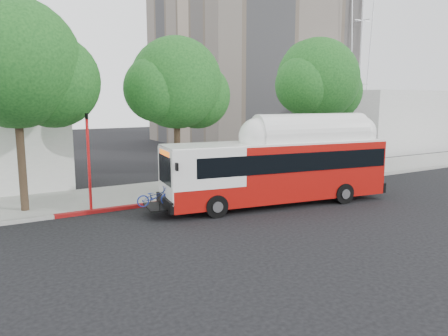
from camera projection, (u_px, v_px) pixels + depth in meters
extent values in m
plane|color=black|center=(252.00, 214.00, 20.13)|extent=(120.00, 120.00, 0.00)
cube|color=gray|center=(190.00, 188.00, 25.66)|extent=(60.00, 5.00, 0.15)
cube|color=gray|center=(211.00, 196.00, 23.44)|extent=(60.00, 0.30, 0.15)
cube|color=maroon|center=(159.00, 203.00, 21.95)|extent=(10.00, 0.32, 0.16)
cylinder|color=#2D2116|center=(21.00, 148.00, 19.86)|extent=(0.36, 0.36, 6.08)
sphere|color=#113E14|center=(14.00, 63.00, 19.25)|extent=(5.80, 5.80, 5.80)
sphere|color=#113E14|center=(53.00, 81.00, 20.34)|extent=(4.35, 4.35, 4.35)
cylinder|color=#2D2116|center=(177.00, 145.00, 24.31)|extent=(0.36, 0.36, 5.44)
sphere|color=#113E14|center=(176.00, 83.00, 23.77)|extent=(5.00, 5.00, 5.00)
sphere|color=#113E14|center=(197.00, 96.00, 24.73)|extent=(3.75, 3.75, 3.75)
cylinder|color=#2D2116|center=(316.00, 135.00, 29.08)|extent=(0.36, 0.36, 5.76)
sphere|color=#113E14|center=(318.00, 80.00, 28.51)|extent=(5.40, 5.40, 5.40)
sphere|color=#113E14|center=(332.00, 91.00, 29.53)|extent=(4.05, 4.05, 4.05)
cube|color=silver|center=(397.00, 119.00, 48.20)|extent=(20.00, 12.00, 6.00)
cube|color=#A20F0B|center=(277.00, 171.00, 21.76)|extent=(11.63, 4.02, 2.76)
cube|color=black|center=(286.00, 159.00, 21.84)|extent=(10.51, 3.92, 0.90)
cube|color=white|center=(278.00, 143.00, 21.53)|extent=(11.62, 3.94, 0.10)
cube|color=white|center=(311.00, 136.00, 22.20)|extent=(6.28, 2.72, 0.52)
cube|color=black|center=(155.00, 207.00, 19.63)|extent=(0.99, 1.80, 0.06)
imported|color=navy|center=(155.00, 197.00, 19.55)|extent=(0.79, 1.69, 0.86)
cylinder|color=red|center=(89.00, 166.00, 20.19)|extent=(0.13, 0.13, 4.38)
cube|color=black|center=(87.00, 116.00, 19.83)|extent=(0.05, 0.44, 0.27)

